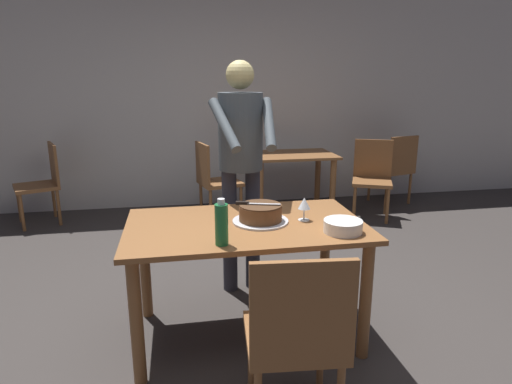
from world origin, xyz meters
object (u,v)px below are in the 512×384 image
object	(u,v)px
water_bottle	(222,224)
chair_near_side	(296,334)
cake_knife	(249,203)
background_chair_1	(214,178)
plate_stack	(343,226)
main_dining_table	(246,242)
background_chair_0	(395,167)
background_chair_2	(372,176)
person_cutting_cake	(241,152)
wine_glass_near	(304,204)
cake_on_platter	(260,214)
background_chair_3	(43,181)
background_table	(291,167)

from	to	relation	value
water_bottle	chair_near_side	distance (m)	0.67
cake_knife	background_chair_1	xyz separation A→B (m)	(-0.01, 2.37, -0.37)
plate_stack	background_chair_1	world-z (taller)	background_chair_1
main_dining_table	plate_stack	size ratio (longest dim) A/B	6.47
background_chair_0	background_chair_1	world-z (taller)	same
background_chair_2	person_cutting_cake	bearing A→B (deg)	-138.81
main_dining_table	plate_stack	distance (m)	0.60
wine_glass_near	background_chair_1	bearing A→B (deg)	98.23
background_chair_2	cake_on_platter	bearing A→B (deg)	-128.80
main_dining_table	background_chair_0	size ratio (longest dim) A/B	1.58
wine_glass_near	background_chair_1	xyz separation A→B (m)	(-0.35, 2.41, -0.36)
main_dining_table	background_chair_3	world-z (taller)	background_chair_3
background_chair_1	water_bottle	bearing A→B (deg)	-93.99
background_chair_1	background_chair_3	xyz separation A→B (m)	(-1.89, 0.22, 0.00)
cake_knife	plate_stack	xyz separation A→B (m)	(0.49, -0.28, -0.08)
background_chair_3	chair_near_side	bearing A→B (deg)	-60.06
cake_on_platter	background_chair_0	distance (m)	3.50
chair_near_side	background_chair_3	size ratio (longest dim) A/B	1.00
wine_glass_near	water_bottle	size ratio (longest dim) A/B	0.58
cake_knife	wine_glass_near	size ratio (longest dim) A/B	1.84
cake_on_platter	background_chair_3	xyz separation A→B (m)	(-1.97, 2.62, -0.31)
main_dining_table	background_table	size ratio (longest dim) A/B	1.42
cake_on_platter	wine_glass_near	world-z (taller)	wine_glass_near
cake_on_platter	background_chair_3	distance (m)	3.29
water_bottle	person_cutting_cake	size ratio (longest dim) A/B	0.15
person_cutting_cake	background_chair_1	world-z (taller)	person_cutting_cake
plate_stack	background_chair_2	world-z (taller)	background_chair_2
background_table	background_chair_1	xyz separation A→B (m)	(-0.92, -0.04, -0.09)
wine_glass_near	background_chair_0	distance (m)	3.35
plate_stack	wine_glass_near	size ratio (longest dim) A/B	1.53
wine_glass_near	water_bottle	xyz separation A→B (m)	(-0.54, -0.31, 0.01)
cake_on_platter	chair_near_side	distance (m)	0.87
main_dining_table	background_chair_2	size ratio (longest dim) A/B	1.58
plate_stack	background_chair_0	distance (m)	3.45
water_bottle	background_chair_2	bearing A→B (deg)	51.12
plate_stack	chair_near_side	bearing A→B (deg)	-127.17
background_chair_2	wine_glass_near	bearing A→B (deg)	-124.09
background_chair_1	background_chair_3	size ratio (longest dim) A/B	1.00
water_bottle	background_chair_1	size ratio (longest dim) A/B	0.28
plate_stack	water_bottle	world-z (taller)	water_bottle
main_dining_table	person_cutting_cake	xyz separation A→B (m)	(0.07, 0.64, 0.45)
background_table	water_bottle	bearing A→B (deg)	-111.94
wine_glass_near	water_bottle	distance (m)	0.62
background_chair_1	background_chair_2	bearing A→B (deg)	-6.38
cake_knife	background_chair_1	size ratio (longest dim) A/B	0.29
plate_stack	cake_on_platter	bearing A→B (deg)	148.57
background_chair_2	plate_stack	bearing A→B (deg)	-118.60
background_table	background_chair_1	bearing A→B (deg)	-177.73
plate_stack	chair_near_side	size ratio (longest dim) A/B	0.24
background_chair_2	background_table	bearing A→B (deg)	165.21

